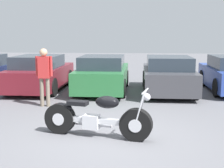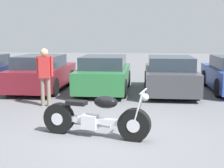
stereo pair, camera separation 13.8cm
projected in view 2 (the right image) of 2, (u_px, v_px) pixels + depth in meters
ground_plane at (106, 138)px, 6.72m from camera, size 60.00×60.00×0.00m
motorcycle at (94, 117)px, 6.73m from camera, size 2.41×0.91×1.08m
parked_car_maroon at (42, 74)px, 12.34m from camera, size 1.88×4.06×1.39m
parked_car_green at (104, 74)px, 12.09m from camera, size 1.88×4.06×1.39m
parked_car_dark_grey at (170, 75)px, 11.76m from camera, size 1.88×4.06×1.39m
person_standing at (45, 72)px, 9.50m from camera, size 0.52×0.24×1.78m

